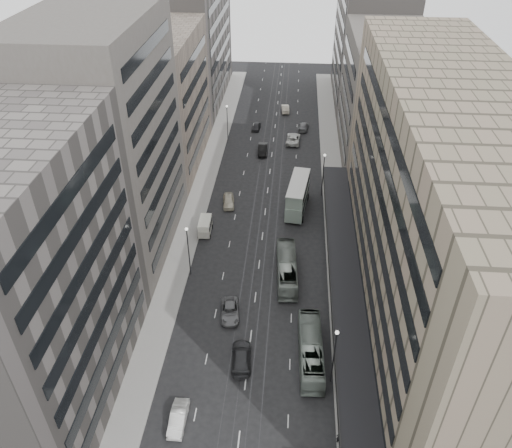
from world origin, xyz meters
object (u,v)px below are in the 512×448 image
(sedan_2, at_px, (230,311))
(pedestrian, at_px, (339,437))
(bus_near, at_px, (311,350))
(double_decker, at_px, (298,195))
(bus_far, at_px, (287,268))
(sedan_1, at_px, (178,418))
(panel_van, at_px, (205,226))

(sedan_2, xyz_separation_m, pedestrian, (13.24, -16.93, 0.32))
(bus_near, height_order, double_decker, double_decker)
(bus_far, xyz_separation_m, sedan_2, (-7.17, -8.15, -0.87))
(bus_far, distance_m, sedan_1, 26.39)
(double_decker, height_order, sedan_2, double_decker)
(panel_van, xyz_separation_m, sedan_1, (2.63, -33.69, -0.64))
(double_decker, bearing_deg, panel_van, -143.94)
(double_decker, distance_m, sedan_2, 27.14)
(sedan_1, bearing_deg, bus_near, 34.56)
(double_decker, bearing_deg, pedestrian, -76.13)
(bus_far, relative_size, sedan_2, 2.21)
(double_decker, distance_m, pedestrian, 42.93)
(bus_far, distance_m, panel_van, 16.42)
(sedan_2, bearing_deg, sedan_1, -109.66)
(bus_far, bearing_deg, double_decker, -97.71)
(bus_near, bearing_deg, sedan_2, -33.69)
(bus_far, relative_size, double_decker, 1.10)
(pedestrian, bearing_deg, sedan_1, -12.39)
(double_decker, height_order, pedestrian, double_decker)
(bus_near, xyz_separation_m, sedan_1, (-13.95, -9.60, -0.82))
(sedan_1, relative_size, pedestrian, 2.61)
(double_decker, relative_size, pedestrian, 5.87)
(double_decker, bearing_deg, bus_near, -79.01)
(bus_far, xyz_separation_m, sedan_1, (-10.70, -24.11, -0.82))
(sedan_2, bearing_deg, pedestrian, -59.15)
(sedan_1, relative_size, sedan_2, 0.89)
(bus_near, distance_m, bus_far, 14.87)
(bus_near, xyz_separation_m, bus_far, (-3.25, 14.51, 0.00))
(pedestrian, bearing_deg, double_decker, -92.69)
(pedestrian, bearing_deg, bus_near, -84.19)
(panel_van, relative_size, pedestrian, 2.31)
(double_decker, bearing_deg, sedan_2, -100.74)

